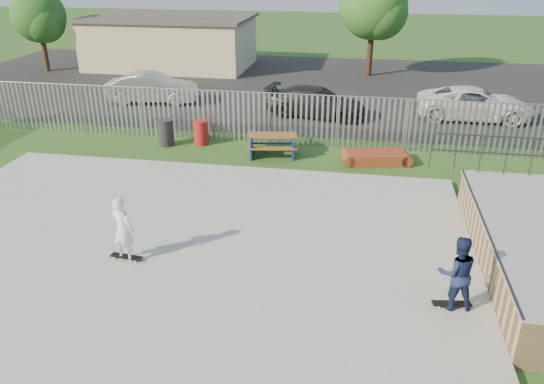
% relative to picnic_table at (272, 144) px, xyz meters
% --- Properties ---
extents(ground, '(120.00, 120.00, 0.00)m').
position_rel_picnic_table_xyz_m(ground, '(-1.32, -7.76, -0.39)').
color(ground, '#30531C').
rests_on(ground, ground).
extents(concrete_slab, '(15.00, 12.00, 0.15)m').
position_rel_picnic_table_xyz_m(concrete_slab, '(-1.32, -7.76, -0.32)').
color(concrete_slab, '#9F9F9A').
rests_on(concrete_slab, ground).
extents(fence, '(26.04, 16.02, 2.00)m').
position_rel_picnic_table_xyz_m(fence, '(-0.32, -3.18, 0.61)').
color(fence, gray).
rests_on(fence, ground).
extents(picnic_table, '(2.03, 1.77, 0.77)m').
position_rel_picnic_table_xyz_m(picnic_table, '(0.00, 0.00, 0.00)').
color(picnic_table, brown).
rests_on(picnic_table, ground).
extents(funbox, '(2.16, 1.37, 0.40)m').
position_rel_picnic_table_xyz_m(funbox, '(3.80, -0.23, -0.19)').
color(funbox, brown).
rests_on(funbox, ground).
extents(trash_bin_red, '(0.57, 0.57, 0.95)m').
position_rel_picnic_table_xyz_m(trash_bin_red, '(-2.92, 0.65, 0.08)').
color(trash_bin_red, maroon).
rests_on(trash_bin_red, ground).
extents(trash_bin_grey, '(0.61, 0.61, 1.01)m').
position_rel_picnic_table_xyz_m(trash_bin_grey, '(-4.22, 0.31, 0.12)').
color(trash_bin_grey, '#252527').
rests_on(trash_bin_grey, ground).
extents(parking_lot, '(40.00, 18.00, 0.02)m').
position_rel_picnic_table_xyz_m(parking_lot, '(-1.32, 11.24, -0.38)').
color(parking_lot, black).
rests_on(parking_lot, ground).
extents(car_silver, '(4.59, 2.14, 1.45)m').
position_rel_picnic_table_xyz_m(car_silver, '(-7.11, 6.28, 0.36)').
color(car_silver, silver).
rests_on(car_silver, parking_lot).
extents(car_dark, '(4.81, 2.60, 1.32)m').
position_rel_picnic_table_xyz_m(car_dark, '(1.12, 5.25, 0.29)').
color(car_dark, black).
rests_on(car_dark, parking_lot).
extents(car_white, '(5.04, 2.35, 1.39)m').
position_rel_picnic_table_xyz_m(car_white, '(8.12, 6.04, 0.33)').
color(car_white, white).
rests_on(car_white, parking_lot).
extents(building, '(10.40, 6.40, 3.20)m').
position_rel_picnic_table_xyz_m(building, '(-9.32, 15.24, 1.22)').
color(building, beige).
rests_on(building, ground).
extents(tree_left, '(3.23, 3.23, 4.98)m').
position_rel_picnic_table_xyz_m(tree_left, '(-16.63, 12.51, 2.96)').
color(tree_left, '#402D19').
rests_on(tree_left, ground).
extents(tree_mid, '(3.92, 3.92, 6.05)m').
position_rel_picnic_table_xyz_m(tree_mid, '(3.40, 14.62, 3.68)').
color(tree_mid, '#382116').
rests_on(tree_mid, ground).
extents(skateboard_a, '(0.82, 0.32, 0.08)m').
position_rel_picnic_table_xyz_m(skateboard_a, '(5.32, -8.72, -0.20)').
color(skateboard_a, black).
rests_on(skateboard_a, concrete_slab).
extents(skateboard_b, '(0.82, 0.28, 0.08)m').
position_rel_picnic_table_xyz_m(skateboard_b, '(-2.11, -8.13, -0.20)').
color(skateboard_b, black).
rests_on(skateboard_b, concrete_slab).
extents(skater_navy, '(0.87, 0.72, 1.62)m').
position_rel_picnic_table_xyz_m(skater_navy, '(5.32, -8.72, 0.57)').
color(skater_navy, '#162047').
rests_on(skater_navy, concrete_slab).
extents(skater_white, '(0.68, 0.54, 1.62)m').
position_rel_picnic_table_xyz_m(skater_white, '(-2.11, -8.13, 0.57)').
color(skater_white, white).
rests_on(skater_white, concrete_slab).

